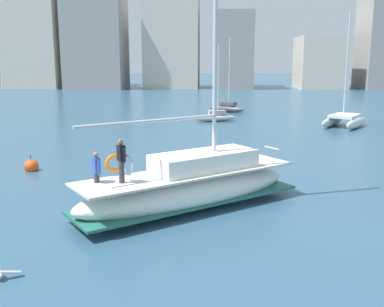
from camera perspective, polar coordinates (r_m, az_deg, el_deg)
ground_plane at (r=18.92m, az=-2.03°, el=-5.99°), size 400.00×400.00×0.00m
main_sailboat at (r=17.77m, az=-0.15°, el=-4.06°), size 9.09×7.74×14.09m
moored_sloop_near at (r=51.81m, az=4.40°, el=5.86°), size 4.45×3.64×8.20m
moored_sloop_far at (r=43.56m, az=2.96°, el=4.72°), size 4.18×2.13×7.23m
moored_catamaran at (r=41.98m, az=18.74°, el=4.10°), size 5.19×6.09×9.75m
mooring_buoy at (r=25.43m, az=-19.65°, el=-1.54°), size 0.76×0.76×0.98m
waterfront_buildings at (r=99.08m, az=-3.84°, el=14.76°), size 82.13×18.82×26.26m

